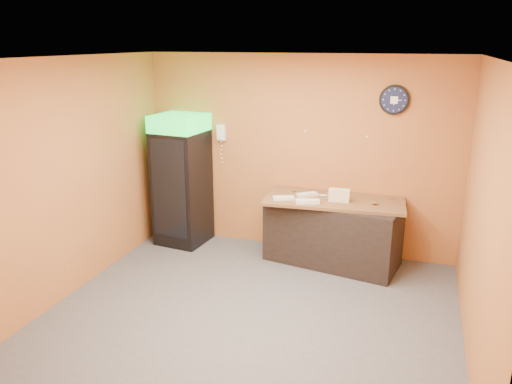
% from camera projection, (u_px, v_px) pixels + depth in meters
% --- Properties ---
extents(floor, '(4.50, 4.50, 0.00)m').
position_uv_depth(floor, '(253.00, 311.00, 5.70)').
color(floor, '#47474C').
rests_on(floor, ground).
extents(back_wall, '(4.50, 0.02, 2.80)m').
position_uv_depth(back_wall, '(298.00, 155.00, 7.10)').
color(back_wall, '#AD6C31').
rests_on(back_wall, floor).
extents(left_wall, '(0.02, 4.00, 2.80)m').
position_uv_depth(left_wall, '(75.00, 177.00, 5.96)').
color(left_wall, '#AD6C31').
rests_on(left_wall, floor).
extents(right_wall, '(0.02, 4.00, 2.80)m').
position_uv_depth(right_wall, '(483.00, 217.00, 4.61)').
color(right_wall, '#AD6C31').
rests_on(right_wall, floor).
extents(ceiling, '(4.50, 4.00, 0.02)m').
position_uv_depth(ceiling, '(253.00, 58.00, 4.88)').
color(ceiling, white).
rests_on(ceiling, back_wall).
extents(beverage_cooler, '(0.75, 0.76, 1.95)m').
position_uv_depth(beverage_cooler, '(181.00, 182.00, 7.38)').
color(beverage_cooler, black).
rests_on(beverage_cooler, floor).
extents(prep_counter, '(1.87, 1.07, 0.88)m').
position_uv_depth(prep_counter, '(333.00, 232.00, 6.84)').
color(prep_counter, black).
rests_on(prep_counter, floor).
extents(wall_clock, '(0.39, 0.06, 0.39)m').
position_uv_depth(wall_clock, '(394.00, 100.00, 6.45)').
color(wall_clock, black).
rests_on(wall_clock, back_wall).
extents(wall_phone, '(0.13, 0.11, 0.23)m').
position_uv_depth(wall_phone, '(221.00, 132.00, 7.32)').
color(wall_phone, white).
rests_on(wall_phone, back_wall).
extents(butcher_paper, '(1.91, 0.97, 0.04)m').
position_uv_depth(butcher_paper, '(334.00, 200.00, 6.71)').
color(butcher_paper, brown).
rests_on(butcher_paper, prep_counter).
extents(sub_roll_stack, '(0.28, 0.11, 0.17)m').
position_uv_depth(sub_roll_stack, '(339.00, 195.00, 6.56)').
color(sub_roll_stack, beige).
rests_on(sub_roll_stack, butcher_paper).
extents(wrapped_sandwich_left, '(0.30, 0.21, 0.04)m').
position_uv_depth(wrapped_sandwich_left, '(283.00, 198.00, 6.67)').
color(wrapped_sandwich_left, silver).
rests_on(wrapped_sandwich_left, butcher_paper).
extents(wrapped_sandwich_mid, '(0.34, 0.22, 0.04)m').
position_uv_depth(wrapped_sandwich_mid, '(308.00, 201.00, 6.52)').
color(wrapped_sandwich_mid, silver).
rests_on(wrapped_sandwich_mid, butcher_paper).
extents(wrapped_sandwich_right, '(0.30, 0.27, 0.04)m').
position_uv_depth(wrapped_sandwich_right, '(307.00, 195.00, 6.81)').
color(wrapped_sandwich_right, silver).
rests_on(wrapped_sandwich_right, butcher_paper).
extents(kitchen_tool, '(0.06, 0.06, 0.06)m').
position_uv_depth(kitchen_tool, '(329.00, 194.00, 6.80)').
color(kitchen_tool, silver).
rests_on(kitchen_tool, butcher_paper).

